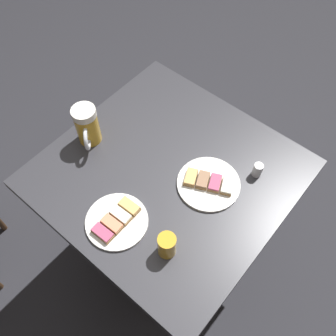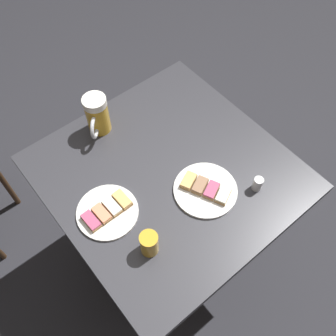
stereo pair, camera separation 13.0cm
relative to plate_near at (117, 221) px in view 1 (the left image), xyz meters
The scene contains 7 objects.
ground_plane 0.83m from the plate_near, 89.88° to the left, with size 6.00×6.00×0.00m, color #28282D.
cafe_table 0.30m from the plate_near, 89.88° to the left, with size 0.81×0.80×0.78m.
plate_near is the anchor object (origin of this frame).
plate_far 0.33m from the plate_near, 64.95° to the left, with size 0.22×0.22×0.03m.
beer_mug 0.36m from the plate_near, 150.14° to the left, with size 0.12×0.12×0.16m.
beer_glass_small 0.19m from the plate_near, ahead, with size 0.06×0.06×0.09m, color gold.
salt_shaker 0.51m from the plate_near, 61.26° to the left, with size 0.03×0.03×0.05m, color silver.
Camera 1 is at (0.46, -0.54, 1.88)m, focal length 40.16 mm.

